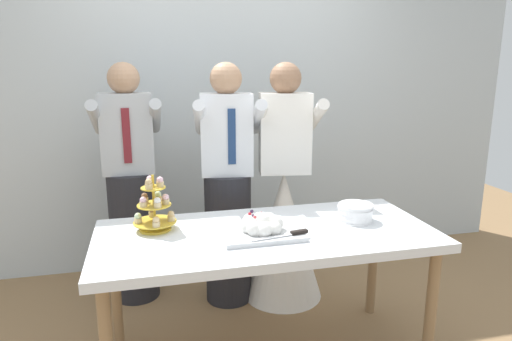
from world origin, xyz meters
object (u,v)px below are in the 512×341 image
cupcake_stand (154,209)px  main_cake_tray (261,227)px  dessert_table (266,244)px  person_bride (284,219)px  person_guest (131,197)px  plate_stack (355,212)px  person_groom (228,199)px

cupcake_stand → main_cake_tray: cupcake_stand is taller
dessert_table → person_bride: (0.31, 0.69, -0.12)m
cupcake_stand → person_guest: size_ratio=0.18×
plate_stack → person_groom: bearing=131.3°
dessert_table → person_guest: 1.18m
main_cake_tray → plate_stack: main_cake_tray is taller
main_cake_tray → person_guest: bearing=124.9°
person_guest → dessert_table: bearing=-52.2°
dessert_table → main_cake_tray: bearing=-131.4°
plate_stack → person_groom: (-0.61, 0.70, -0.08)m
dessert_table → cupcake_stand: size_ratio=5.90×
person_groom → person_guest: size_ratio=1.00×
main_cake_tray → person_bride: (0.35, 0.74, -0.23)m
plate_stack → dessert_table: bearing=-175.9°
person_groom → dessert_table: bearing=-83.9°
cupcake_stand → person_guest: 0.80m
dessert_table → main_cake_tray: main_cake_tray is taller
cupcake_stand → person_guest: bearing=100.6°
plate_stack → person_groom: 0.93m
plate_stack → person_bride: 0.73m
plate_stack → main_cake_tray: bearing=-171.5°
dessert_table → person_bride: size_ratio=1.08×
person_groom → main_cake_tray: bearing=-87.3°
cupcake_stand → plate_stack: size_ratio=1.52×
person_groom → person_guest: (-0.64, 0.20, 0.00)m
dessert_table → person_guest: size_ratio=1.08×
dessert_table → person_guest: person_guest is taller
main_cake_tray → person_groom: person_groom is taller
cupcake_stand → person_bride: 1.08m
cupcake_stand → person_bride: person_bride is taller
plate_stack → person_bride: bearing=108.7°
cupcake_stand → plate_stack: bearing=-6.3°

